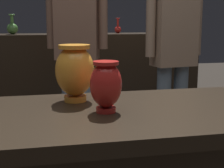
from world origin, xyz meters
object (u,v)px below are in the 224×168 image
Objects in this scene: vase_tall_behind at (75,71)px; shelf_vase_far_right at (167,23)px; visitor_near_right at (174,46)px; vase_centerpiece at (106,85)px; shelf_vase_right at (118,29)px; visitor_center_back at (77,38)px; shelf_vase_left at (12,28)px; shelf_vase_center at (68,22)px.

shelf_vase_far_right is at bearing 60.43° from vase_tall_behind.
vase_tall_behind is 1.38m from visitor_near_right.
vase_centerpiece is 1.49m from visitor_near_right.
visitor_near_right is at bearing -107.68° from shelf_vase_far_right.
visitor_center_back is (-0.51, -0.84, -0.05)m from shelf_vase_right.
visitor_center_back reaches higher than visitor_near_right.
vase_centerpiece is at bearing -77.96° from shelf_vase_left.
visitor_near_right is (0.77, 1.27, 0.03)m from vase_centerpiece.
vase_centerpiece is 0.11× the size of visitor_center_back.
visitor_center_back is at bearing -121.45° from shelf_vase_right.
visitor_near_right is at bearing 58.77° from vase_centerpiece.
vase_tall_behind is 1.44× the size of shelf_vase_far_right.
visitor_near_right is (0.86, 1.08, 0.00)m from vase_tall_behind.
vase_tall_behind is at bearing 42.71° from visitor_near_right.
shelf_vase_far_right is 1.56m from shelf_vase_left.
shelf_vase_right is at bearing 76.08° from vase_centerpiece.
visitor_center_back is (0.01, -0.70, -0.12)m from shelf_vase_center.
vase_centerpiece is at bearing 105.60° from visitor_center_back.
vase_centerpiece is 0.98× the size of shelf_vase_left.
shelf_vase_left is 1.04m from shelf_vase_right.
vase_centerpiece is 1.19× the size of shelf_vase_right.
vase_tall_behind is 0.15× the size of visitor_near_right.
vase_tall_behind is at bearing 101.20° from visitor_center_back.
shelf_vase_far_right is 0.10× the size of visitor_center_back.
shelf_vase_left is (-0.47, 2.21, 0.15)m from vase_centerpiece.
visitor_near_right reaches higher than shelf_vase_far_right.
visitor_near_right reaches higher than shelf_vase_left.
vase_tall_behind is 0.14× the size of visitor_center_back.
shelf_vase_center reaches higher than shelf_vase_left.
shelf_vase_left reaches higher than shelf_vase_right.
vase_centerpiece is at bearing -115.64° from shelf_vase_far_right.
shelf_vase_far_right is (1.09, 2.27, 0.19)m from vase_centerpiece.
shelf_vase_center is 0.70m from visitor_center_back.
visitor_near_right is at bearing -78.77° from shelf_vase_right.
shelf_vase_center is (0.52, -0.06, 0.05)m from shelf_vase_left.
shelf_vase_center is (0.05, 2.15, 0.20)m from vase_centerpiece.
shelf_vase_left is 0.93m from visitor_center_back.
shelf_vase_left is at bearing 100.68° from vase_tall_behind.
shelf_vase_far_right is 1.03× the size of shelf_vase_right.
shelf_vase_center is at bearing 88.72° from vase_centerpiece.
visitor_center_back is at bearing -23.28° from visitor_near_right.
shelf_vase_left is (-1.56, -0.05, -0.04)m from shelf_vase_far_right.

